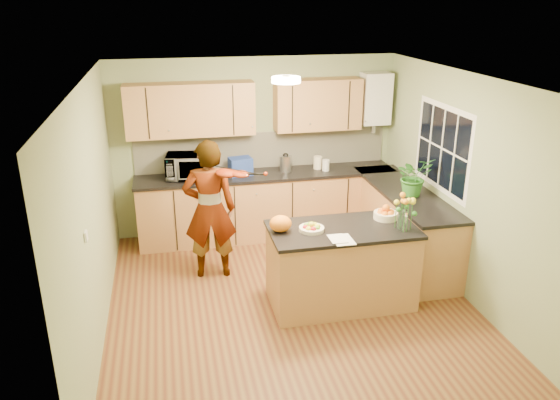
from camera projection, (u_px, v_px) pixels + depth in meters
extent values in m
plane|color=brown|center=(291.00, 305.00, 6.14)|extent=(4.50, 4.50, 0.00)
cube|color=silver|center=(293.00, 80.00, 5.27)|extent=(4.00, 4.50, 0.02)
cube|color=#8F9E71|center=(256.00, 147.00, 7.76)|extent=(4.00, 0.02, 2.50)
cube|color=#8F9E71|center=(369.00, 317.00, 3.64)|extent=(4.00, 0.02, 2.50)
cube|color=#8F9E71|center=(92.00, 216.00, 5.31)|extent=(0.02, 4.50, 2.50)
cube|color=#8F9E71|center=(466.00, 188.00, 6.10)|extent=(0.02, 4.50, 2.50)
cube|color=#B57E48|center=(267.00, 206.00, 7.79)|extent=(3.60, 0.60, 0.90)
cube|color=black|center=(267.00, 175.00, 7.62)|extent=(3.64, 0.62, 0.04)
cube|color=#B57E48|center=(403.00, 226.00, 7.10)|extent=(0.60, 2.20, 0.90)
cube|color=black|center=(406.00, 192.00, 6.93)|extent=(0.62, 2.24, 0.04)
cube|color=beige|center=(263.00, 150.00, 7.79)|extent=(3.60, 0.02, 0.52)
cube|color=#B57E48|center=(190.00, 110.00, 7.22)|extent=(1.70, 0.34, 0.70)
cube|color=#B57E48|center=(318.00, 104.00, 7.56)|extent=(1.20, 0.34, 0.70)
cube|color=white|center=(375.00, 98.00, 7.72)|extent=(0.40, 0.30, 0.72)
cylinder|color=#AEAEB3|center=(374.00, 126.00, 7.86)|extent=(0.06, 0.06, 0.20)
cube|color=white|center=(442.00, 148.00, 6.54)|extent=(0.01, 1.30, 1.05)
cube|color=black|center=(442.00, 148.00, 6.54)|extent=(0.01, 1.18, 0.92)
cube|color=white|center=(86.00, 236.00, 4.75)|extent=(0.02, 0.09, 0.09)
cylinder|color=#FFEABF|center=(286.00, 80.00, 5.55)|extent=(0.30, 0.30, 0.06)
cylinder|color=white|center=(286.00, 77.00, 5.54)|extent=(0.10, 0.10, 0.02)
cube|color=#B57E48|center=(341.00, 267.00, 6.05)|extent=(1.56, 0.78, 0.88)
cube|color=black|center=(343.00, 230.00, 5.89)|extent=(1.60, 0.82, 0.04)
cylinder|color=#F7E6C6|center=(312.00, 229.00, 5.81)|extent=(0.27, 0.27, 0.04)
cylinder|color=#F7E6C6|center=(386.00, 215.00, 6.11)|extent=(0.27, 0.27, 0.08)
cylinder|color=silver|center=(402.00, 221.00, 5.80)|extent=(0.11, 0.11, 0.21)
ellipsoid|color=orange|center=(281.00, 224.00, 5.76)|extent=(0.30, 0.28, 0.18)
cube|color=white|center=(343.00, 240.00, 5.59)|extent=(0.20, 0.28, 0.01)
imported|color=tan|center=(210.00, 210.00, 6.53)|extent=(0.66, 0.46, 1.72)
imported|color=white|center=(189.00, 166.00, 7.35)|extent=(0.65, 0.49, 0.33)
cube|color=navy|center=(240.00, 166.00, 7.51)|extent=(0.33, 0.27, 0.24)
cylinder|color=#AEAEB3|center=(286.00, 164.00, 7.66)|extent=(0.16, 0.16, 0.22)
sphere|color=black|center=(286.00, 153.00, 7.61)|extent=(0.08, 0.08, 0.08)
cylinder|color=#F7E6C6|center=(318.00, 163.00, 7.78)|extent=(0.14, 0.14, 0.18)
cylinder|color=white|center=(326.00, 165.00, 7.70)|extent=(0.13, 0.13, 0.16)
imported|color=#337D29|center=(414.00, 176.00, 6.69)|extent=(0.50, 0.45, 0.49)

